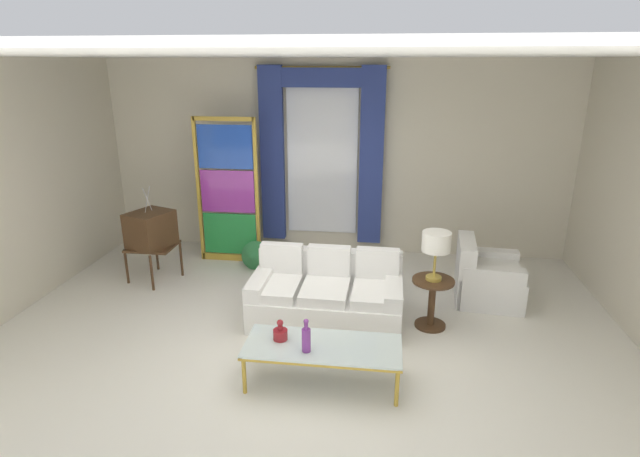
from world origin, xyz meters
name	(u,v)px	position (x,y,z in m)	size (l,w,h in m)	color
ground_plane	(304,345)	(0.00, 0.00, 0.00)	(16.00, 16.00, 0.00)	silver
wall_rear	(335,158)	(0.00, 3.06, 1.50)	(8.00, 0.12, 3.00)	beige
wall_left	(12,188)	(-3.66, 0.60, 1.50)	(0.12, 7.00, 3.00)	beige
ceiling_slab	(314,54)	(0.00, 0.80, 3.02)	(8.00, 7.60, 0.04)	white
curtained_window	(321,144)	(-0.20, 2.89, 1.74)	(2.00, 0.17, 2.70)	white
couch_white_long	(327,295)	(0.17, 0.64, 0.30)	(1.77, 0.94, 0.86)	white
coffee_table	(323,348)	(0.28, -0.63, 0.38)	(1.48, 0.60, 0.41)	silver
bottle_blue_decanter	(306,338)	(0.15, -0.76, 0.54)	(0.08, 0.08, 0.33)	#753384
bottle_crystal_tall	(280,333)	(-0.13, -0.59, 0.48)	(0.14, 0.14, 0.21)	maroon
vintage_tv	(151,231)	(-2.38, 1.45, 0.73)	(0.68, 0.73, 1.35)	#472D19
armchair_white	(484,279)	(2.12, 1.40, 0.29)	(0.89, 0.88, 0.80)	white
stained_glass_divider	(228,194)	(-1.53, 2.29, 1.06)	(0.95, 0.05, 2.20)	gold
peacock_figurine	(254,257)	(-1.06, 1.92, 0.22)	(0.44, 0.60, 0.50)	beige
round_side_table	(432,299)	(1.39, 0.61, 0.36)	(0.48, 0.48, 0.59)	#472D19
table_lamp_brass	(436,244)	(1.39, 0.61, 1.03)	(0.32, 0.32, 0.57)	#B29338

